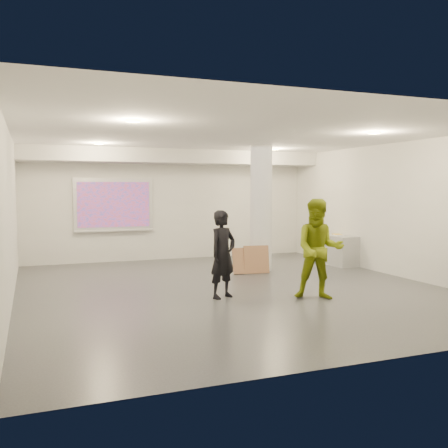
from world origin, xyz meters
name	(u,v)px	position (x,y,z in m)	size (l,w,h in m)	color
floor	(231,288)	(0.00, 0.00, 0.00)	(8.00, 9.00, 0.01)	#3B3D43
ceiling	(231,135)	(0.00, 0.00, 3.00)	(8.00, 9.00, 0.01)	white
wall_back	(171,206)	(0.00, 4.50, 1.50)	(8.00, 0.01, 3.00)	silver
wall_front	(382,230)	(0.00, -4.50, 1.50)	(8.00, 0.01, 3.00)	silver
wall_left	(10,217)	(-4.00, 0.00, 1.50)	(0.01, 9.00, 3.00)	silver
wall_right	(396,210)	(4.00, 0.00, 1.50)	(0.01, 9.00, 3.00)	silver
soffit_band	(176,157)	(0.00, 3.95, 2.82)	(8.00, 1.10, 0.36)	silver
downlight_nw	(99,144)	(-2.20, 2.50, 2.98)	(0.22, 0.22, 0.02)	#FFF584
downlight_ne	(274,149)	(2.20, 2.50, 2.98)	(0.22, 0.22, 0.02)	#FFF584
downlight_sw	(133,121)	(-2.20, -1.50, 2.98)	(0.22, 0.22, 0.02)	#FFF584
downlight_se	(374,133)	(2.20, -1.50, 2.98)	(0.22, 0.22, 0.02)	#FFF584
column	(261,208)	(1.50, 1.80, 1.50)	(0.52, 0.52, 3.00)	white
projection_screen	(114,205)	(-1.60, 4.45, 1.53)	(2.10, 0.13, 1.42)	silver
credenza	(336,250)	(3.72, 1.92, 0.38)	(0.55, 1.32, 0.77)	#9C9FA1
papers_stack	(338,235)	(3.70, 1.82, 0.78)	(0.22, 0.28, 0.02)	white
postit_pad	(337,234)	(3.75, 1.94, 0.78)	(0.19, 0.26, 0.03)	yellow
cardboard_back	(256,260)	(1.20, 1.41, 0.32)	(0.59, 0.05, 0.65)	#936645
cardboard_front	(244,261)	(0.92, 1.48, 0.30)	(0.55, 0.06, 0.61)	#936645
woman	(223,254)	(-0.47, -0.75, 0.79)	(0.58, 0.38, 1.58)	black
man	(319,249)	(1.09, -1.46, 0.89)	(0.87, 0.68, 1.79)	olive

